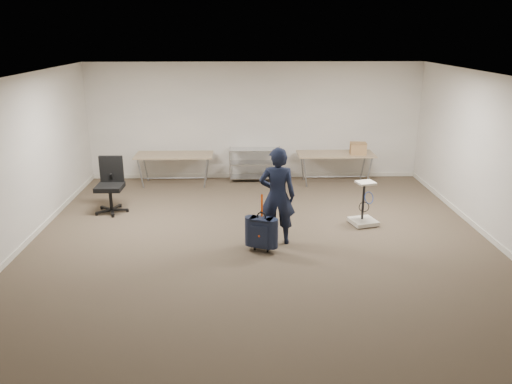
{
  "coord_description": "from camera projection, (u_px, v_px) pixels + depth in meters",
  "views": [
    {
      "loc": [
        -0.3,
        -7.46,
        3.49
      ],
      "look_at": [
        -0.08,
        0.3,
        0.97
      ],
      "focal_mm": 35.0,
      "sensor_mm": 36.0,
      "label": 1
    }
  ],
  "objects": [
    {
      "name": "ground",
      "position": [
        262.0,
        254.0,
        8.17
      ],
      "size": [
        9.0,
        9.0,
        0.0
      ],
      "primitive_type": "plane",
      "color": "#4A3C2D",
      "rests_on": "ground"
    },
    {
      "name": "room_shell",
      "position": [
        259.0,
        220.0,
        9.47
      ],
      "size": [
        8.0,
        9.0,
        9.0
      ],
      "color": "white",
      "rests_on": "ground"
    },
    {
      "name": "folding_table_left",
      "position": [
        174.0,
        156.0,
        11.67
      ],
      "size": [
        1.8,
        0.75,
        0.73
      ],
      "color": "#8E7957",
      "rests_on": "ground"
    },
    {
      "name": "folding_table_right",
      "position": [
        336.0,
        155.0,
        11.77
      ],
      "size": [
        1.8,
        0.75,
        0.73
      ],
      "color": "#8E7957",
      "rests_on": "ground"
    },
    {
      "name": "wire_shelf",
      "position": [
        255.0,
        163.0,
        12.03
      ],
      "size": [
        1.22,
        0.47,
        0.8
      ],
      "color": "#BBBDC2",
      "rests_on": "ground"
    },
    {
      "name": "person",
      "position": [
        277.0,
        196.0,
        8.37
      ],
      "size": [
        0.64,
        0.45,
        1.68
      ],
      "primitive_type": "imported",
      "rotation": [
        0.0,
        0.0,
        3.06
      ],
      "color": "black",
      "rests_on": "ground"
    },
    {
      "name": "suitcase",
      "position": [
        261.0,
        232.0,
        8.17
      ],
      "size": [
        0.41,
        0.32,
        0.99
      ],
      "color": "black",
      "rests_on": "ground"
    },
    {
      "name": "office_chair",
      "position": [
        111.0,
        196.0,
        9.99
      ],
      "size": [
        0.67,
        0.67,
        1.11
      ],
      "color": "black",
      "rests_on": "ground"
    },
    {
      "name": "equipment_cart",
      "position": [
        364.0,
        213.0,
        9.36
      ],
      "size": [
        0.56,
        0.56,
        0.84
      ],
      "color": "silver",
      "rests_on": "ground"
    },
    {
      "name": "cardboard_box",
      "position": [
        358.0,
        148.0,
        11.64
      ],
      "size": [
        0.39,
        0.3,
        0.27
      ],
      "primitive_type": "cube",
      "rotation": [
        0.0,
        0.0,
        -0.09
      ],
      "color": "#A07B4A",
      "rests_on": "folding_table_right"
    }
  ]
}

